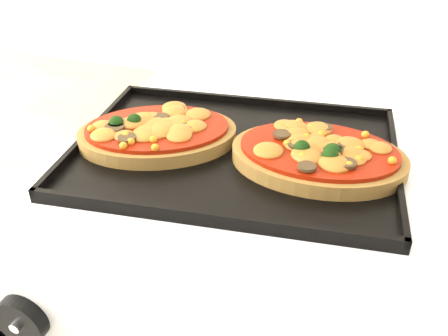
% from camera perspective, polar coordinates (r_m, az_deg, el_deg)
% --- Properties ---
extents(knob_left, '(0.06, 0.02, 0.06)m').
position_cam_1_polar(knob_left, '(0.63, -22.13, -15.81)').
color(knob_left, black).
rests_on(knob_left, control_panel).
extents(baking_tray, '(0.51, 0.40, 0.02)m').
position_cam_1_polar(baking_tray, '(0.74, 1.25, 2.08)').
color(baking_tray, black).
rests_on(baking_tray, stove).
extents(pizza_left, '(0.29, 0.25, 0.04)m').
position_cam_1_polar(pizza_left, '(0.77, -7.61, 4.14)').
color(pizza_left, brown).
rests_on(pizza_left, baking_tray).
extents(pizza_right, '(0.26, 0.19, 0.04)m').
position_cam_1_polar(pizza_right, '(0.72, 10.75, 1.61)').
color(pizza_right, brown).
rests_on(pizza_right, baking_tray).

